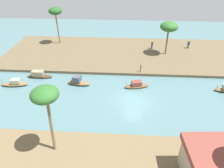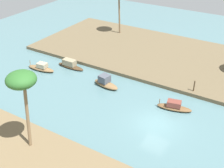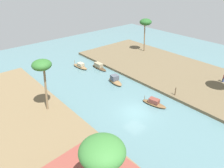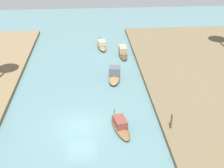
# 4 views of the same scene
# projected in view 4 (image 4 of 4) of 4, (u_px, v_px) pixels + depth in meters

# --- Properties ---
(river_water) EXTENTS (76.60, 76.60, 0.00)m
(river_water) POSITION_uv_depth(u_px,v_px,m) (80.00, 127.00, 23.51)
(river_water) COLOR slate
(river_water) RESTS_ON ground
(sampan_foreground) EXTENTS (3.70, 1.79, 1.00)m
(sampan_foreground) POSITION_uv_depth(u_px,v_px,m) (120.00, 126.00, 23.12)
(sampan_foreground) COLOR brown
(sampan_foreground) RESTS_ON river_water
(sampan_downstream_large) EXTENTS (3.99, 1.02, 1.12)m
(sampan_downstream_large) POSITION_uv_depth(u_px,v_px,m) (123.00, 52.00, 36.38)
(sampan_downstream_large) COLOR #47331E
(sampan_downstream_large) RESTS_ON river_water
(sampan_open_hull) EXTENTS (3.94, 1.48, 1.08)m
(sampan_open_hull) POSITION_uv_depth(u_px,v_px,m) (102.00, 45.00, 38.56)
(sampan_open_hull) COLOR brown
(sampan_open_hull) RESTS_ON river_water
(sampan_upstream_small) EXTENTS (3.51, 1.70, 1.38)m
(sampan_upstream_small) POSITION_uv_depth(u_px,v_px,m) (114.00, 75.00, 30.56)
(sampan_upstream_small) COLOR brown
(sampan_upstream_small) RESTS_ON river_water
(mooring_post) EXTENTS (0.14, 0.14, 1.27)m
(mooring_post) POSITION_uv_depth(u_px,v_px,m) (171.00, 121.00, 22.42)
(mooring_post) COLOR #4C3823
(mooring_post) RESTS_ON riverbank_left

